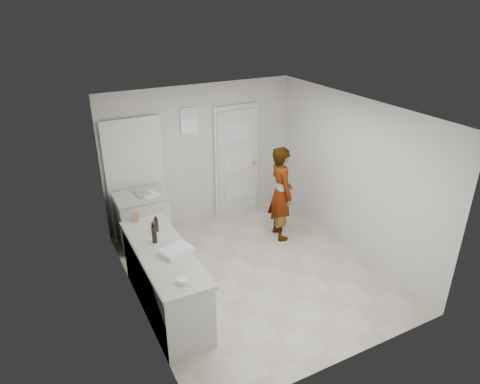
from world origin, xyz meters
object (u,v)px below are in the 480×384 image
oil_cruet_a (156,224)px  egg_bowl (183,280)px  person (281,193)px  oil_cruet_b (154,233)px  cake_mix_box (135,216)px  baking_dish (177,251)px  spice_jar (155,221)px

oil_cruet_a → egg_bowl: bearing=-93.8°
person → oil_cruet_b: person is taller
cake_mix_box → baking_dish: 1.06m
oil_cruet_a → baking_dish: size_ratio=0.53×
baking_dish → egg_bowl: (-0.14, -0.61, -0.00)m
oil_cruet_a → egg_bowl: size_ratio=1.61×
oil_cruet_a → baking_dish: 0.64m
cake_mix_box → oil_cruet_b: size_ratio=0.56×
baking_dish → egg_bowl: baking_dish is taller
oil_cruet_b → oil_cruet_a: bearing=67.7°
baking_dish → egg_bowl: 0.62m
spice_jar → baking_dish: spice_jar is taller
person → oil_cruet_b: size_ratio=5.43×
egg_bowl → oil_cruet_a: bearing=86.2°
oil_cruet_b → egg_bowl: bearing=-88.4°
cake_mix_box → oil_cruet_b: (0.08, -0.67, 0.06)m
cake_mix_box → spice_jar: bearing=-21.7°
egg_bowl → baking_dish: bearing=77.1°
egg_bowl → oil_cruet_b: bearing=91.6°
oil_cruet_a → oil_cruet_b: oil_cruet_b is taller
oil_cruet_b → egg_bowl: oil_cruet_b is taller
oil_cruet_a → spice_jar: bearing=79.4°
person → egg_bowl: size_ratio=11.53×
cake_mix_box → baking_dish: cake_mix_box is taller
oil_cruet_b → baking_dish: (0.17, -0.37, -0.11)m
person → oil_cruet_b: bearing=115.9°
oil_cruet_a → oil_cruet_b: bearing=-112.3°
cake_mix_box → spice_jar: size_ratio=1.94×
cake_mix_box → oil_cruet_b: bearing=-66.4°
spice_jar → baking_dish: (0.02, -0.85, -0.01)m
spice_jar → egg_bowl: 1.46m
oil_cruet_b → baking_dish: 0.42m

